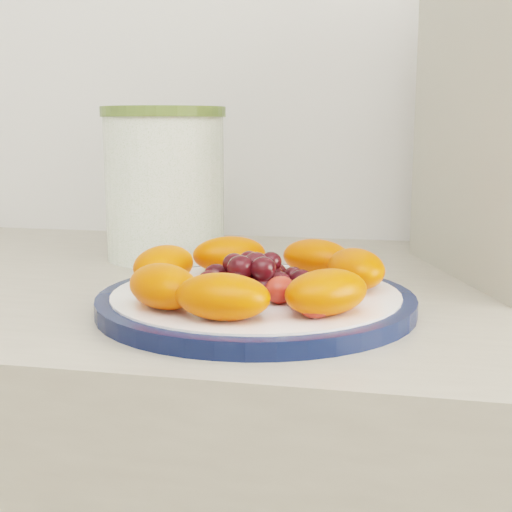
# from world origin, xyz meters

# --- Properties ---
(plate_rim) EXTENTS (0.29, 0.29, 0.01)m
(plate_rim) POSITION_xyz_m (-0.08, 1.08, 0.91)
(plate_rim) COLOR #0B1436
(plate_rim) RESTS_ON counter
(plate_face) EXTENTS (0.26, 0.26, 0.02)m
(plate_face) POSITION_xyz_m (-0.08, 1.08, 0.91)
(plate_face) COLOR white
(plate_face) RESTS_ON counter
(canister) EXTENTS (0.19, 0.19, 0.17)m
(canister) POSITION_xyz_m (-0.24, 1.30, 0.99)
(canister) COLOR #3C6C15
(canister) RESTS_ON counter
(canister_lid) EXTENTS (0.20, 0.20, 0.01)m
(canister_lid) POSITION_xyz_m (-0.24, 1.30, 1.08)
(canister_lid) COLOR #546B2F
(canister_lid) RESTS_ON canister
(fruit_plate) EXTENTS (0.25, 0.24, 0.04)m
(fruit_plate) POSITION_xyz_m (-0.08, 1.08, 0.93)
(fruit_plate) COLOR #E43400
(fruit_plate) RESTS_ON plate_face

